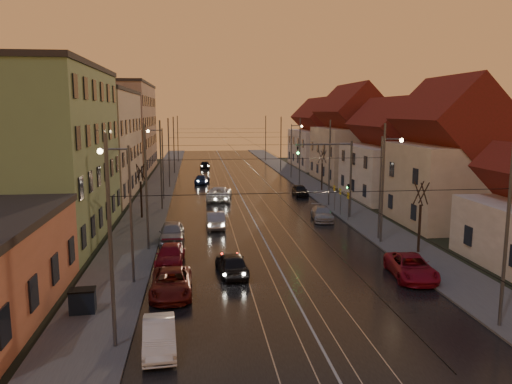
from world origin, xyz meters
name	(u,v)px	position (x,y,z in m)	size (l,w,h in m)	color
ground	(291,290)	(0.00, 0.00, 0.00)	(160.00, 160.00, 0.00)	black
road	(235,185)	(0.00, 40.00, 0.02)	(16.00, 120.00, 0.04)	black
sidewalk_left	(160,186)	(-10.00, 40.00, 0.07)	(4.00, 120.00, 0.15)	#4C4C4C
sidewalk_right	(308,184)	(10.00, 40.00, 0.07)	(4.00, 120.00, 0.15)	#4C4C4C
tram_rail_0	(219,185)	(-2.20, 40.00, 0.06)	(0.06, 120.00, 0.03)	gray
tram_rail_1	(229,185)	(-0.77, 40.00, 0.06)	(0.06, 120.00, 0.03)	gray
tram_rail_2	(241,185)	(0.77, 40.00, 0.06)	(0.06, 120.00, 0.03)	gray
tram_rail_3	(251,185)	(2.20, 40.00, 0.06)	(0.06, 120.00, 0.03)	gray
apartment_left_1	(34,155)	(-17.50, 14.00, 6.50)	(10.00, 18.00, 13.00)	#789B62
apartment_left_2	(89,145)	(-17.50, 34.00, 6.00)	(10.00, 20.00, 12.00)	#BCAD91
apartment_left_3	(119,129)	(-17.50, 58.00, 7.00)	(10.00, 24.00, 14.00)	#90745D
house_right_1	(450,162)	(17.00, 15.00, 5.45)	(8.67, 10.20, 10.80)	#B8A98E
house_right_2	(392,158)	(17.00, 28.00, 4.64)	(9.18, 12.24, 9.20)	beige
house_right_3	(352,140)	(17.00, 43.00, 5.80)	(9.18, 14.28, 11.50)	#B8A98E
house_right_4	(321,139)	(17.00, 61.00, 5.05)	(9.18, 16.32, 10.00)	beige
catenary_pole_l_0	(111,245)	(-8.60, -6.00, 4.50)	(0.16, 0.16, 9.00)	#595B60
catenary_pole_r_0	(507,233)	(8.60, -6.00, 4.50)	(0.16, 0.16, 9.00)	#595B60
catenary_pole_l_1	(146,189)	(-8.60, 9.00, 4.50)	(0.16, 0.16, 9.00)	#595B60
catenary_pole_r_1	(383,185)	(8.60, 9.00, 4.50)	(0.16, 0.16, 9.00)	#595B60
catenary_pole_l_2	(161,166)	(-8.60, 24.00, 4.50)	(0.16, 0.16, 9.00)	#595B60
catenary_pole_r_2	(329,164)	(8.60, 24.00, 4.50)	(0.16, 0.16, 9.00)	#595B60
catenary_pole_l_3	(169,153)	(-8.60, 39.00, 4.50)	(0.16, 0.16, 9.00)	#595B60
catenary_pole_r_3	(300,152)	(8.60, 39.00, 4.50)	(0.16, 0.16, 9.00)	#595B60
catenary_pole_l_4	(174,145)	(-8.60, 54.00, 4.50)	(0.16, 0.16, 9.00)	#595B60
catenary_pole_r_4	(281,145)	(8.60, 54.00, 4.50)	(0.16, 0.16, 9.00)	#595B60
catenary_pole_l_5	(178,139)	(-8.60, 72.00, 4.50)	(0.16, 0.16, 9.00)	#595B60
catenary_pole_r_5	(266,139)	(8.60, 72.00, 4.50)	(0.16, 0.16, 9.00)	#595B60
street_lamp_0	(125,201)	(-9.10, 2.00, 4.89)	(1.75, 0.32, 8.00)	#595B60
street_lamp_1	(385,177)	(9.10, 10.00, 4.89)	(1.75, 0.32, 8.00)	#595B60
street_lamp_2	(160,157)	(-9.10, 30.00, 4.89)	(1.75, 0.32, 8.00)	#595B60
street_lamp_3	(293,146)	(9.10, 46.00, 4.89)	(1.75, 0.32, 8.00)	#595B60
traffic_light_mast	(340,169)	(7.99, 18.00, 4.60)	(5.30, 0.32, 7.20)	#595B60
bare_tree_0	(141,192)	(-10.20, 20.00, 2.49)	(1.09, 1.09, 5.11)	black
bare_tree_1	(420,219)	(10.20, 6.00, 2.49)	(1.09, 1.09, 5.11)	black
bare_tree_2	(322,171)	(10.40, 34.00, 2.49)	(1.09, 1.09, 5.11)	black
driving_car_0	(232,263)	(-3.06, 3.10, 0.71)	(1.67, 4.14, 1.41)	black
driving_car_1	(215,219)	(-3.58, 15.67, 0.71)	(1.51, 4.33, 1.43)	#9E9EA3
driving_car_2	(219,194)	(-2.63, 28.76, 0.78)	(2.59, 5.61, 1.56)	white
driving_car_3	(202,179)	(-4.37, 42.15, 0.64)	(1.80, 4.42, 1.28)	#19274C
driving_car_4	(205,165)	(-3.64, 60.47, 0.69)	(1.63, 4.05, 1.38)	black
parked_left_0	(159,336)	(-6.76, -6.32, 0.63)	(1.33, 3.82, 1.26)	silver
parked_left_1	(171,283)	(-6.56, 0.08, 0.66)	(2.19, 4.76, 1.32)	#621510
parked_left_2	(170,255)	(-6.89, 5.64, 0.62)	(1.74, 4.29, 1.24)	maroon
parked_left_3	(172,232)	(-7.04, 11.17, 0.78)	(1.84, 4.56, 1.55)	#9C9BA1
parked_right_0	(411,267)	(7.53, 1.20, 0.68)	(2.25, 4.89, 1.36)	maroon
parked_right_1	(322,214)	(6.22, 17.44, 0.63)	(1.77, 4.35, 1.26)	#AAA9AF
parked_right_2	(300,190)	(6.96, 30.74, 0.65)	(1.54, 3.83, 1.31)	black
dumpster	(83,301)	(-10.72, -2.18, 0.70)	(1.20, 0.80, 1.10)	black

